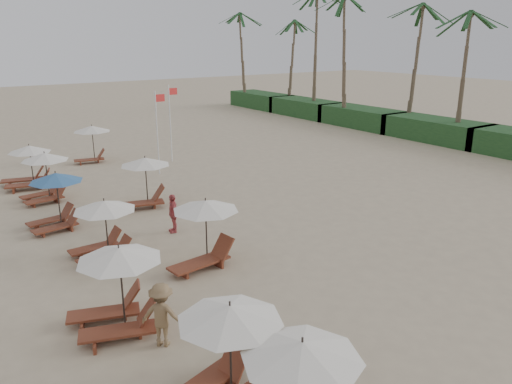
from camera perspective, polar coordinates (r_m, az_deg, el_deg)
ground at (r=15.02m, az=14.58°, el=-12.80°), size 160.00×160.00×0.00m
shrub_hedge at (r=39.94m, az=19.88°, el=6.69°), size 3.20×53.00×1.60m
palm_row at (r=39.93m, az=20.09°, el=19.85°), size 7.00×52.00×12.30m
lounger_station_1 at (r=10.69m, az=-3.93°, el=-18.30°), size 2.52×2.21×2.28m
lounger_station_2 at (r=13.65m, az=-15.93°, el=-10.71°), size 2.57×2.37×2.27m
lounger_station_3 at (r=18.06m, az=-17.26°, el=-3.92°), size 2.37×2.15×2.05m
lounger_station_4 at (r=21.42m, az=-22.10°, el=-0.90°), size 2.35×2.08×2.29m
lounger_station_5 at (r=25.25m, az=-23.13°, el=1.67°), size 2.37×2.13×2.30m
lounger_station_6 at (r=28.11m, az=-24.75°, el=2.44°), size 2.65×2.45×2.15m
inland_station_0 at (r=16.62m, az=-6.13°, el=-4.34°), size 2.83×2.24×2.22m
inland_station_1 at (r=22.96m, az=-12.80°, el=1.46°), size 2.82×2.24×2.22m
inland_station_2 at (r=32.35m, az=-18.32°, el=5.81°), size 2.56×2.24×2.22m
beachgoer_mid_a at (r=11.79m, az=-2.69°, el=-15.99°), size 1.12×1.05×1.83m
beachgoer_mid_b at (r=12.88m, az=-10.68°, el=-13.60°), size 1.21×1.19×1.67m
beachgoer_far_a at (r=19.89m, az=-9.45°, el=-2.40°), size 0.58×0.98×1.56m
flag_pole_near at (r=28.23m, az=-11.16°, el=7.07°), size 0.60×0.08×4.64m
flag_pole_far at (r=31.17m, az=-9.71°, el=8.12°), size 0.60×0.08×4.69m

